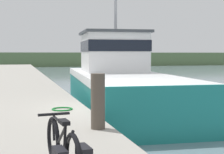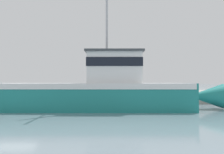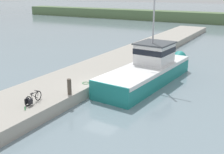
{
  "view_description": "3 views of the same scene",
  "coord_description": "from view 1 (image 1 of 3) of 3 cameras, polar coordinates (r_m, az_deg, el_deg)",
  "views": [
    {
      "loc": [
        -2.71,
        -9.33,
        2.38
      ],
      "look_at": [
        -0.02,
        0.29,
        1.7
      ],
      "focal_mm": 55.0,
      "sensor_mm": 36.0,
      "label": 1
    },
    {
      "loc": [
        14.71,
        5.06,
        1.62
      ],
      "look_at": [
        0.38,
        6.11,
        1.95
      ],
      "focal_mm": 35.0,
      "sensor_mm": 36.0,
      "label": 2
    },
    {
      "loc": [
        10.64,
        -17.19,
        7.9
      ],
      "look_at": [
        0.21,
        1.02,
        1.35
      ],
      "focal_mm": 45.0,
      "sensor_mm": 36.0,
      "label": 3
    }
  ],
  "objects": [
    {
      "name": "bicycle_touring",
      "position": [
        4.32,
        -7.78,
        -12.25
      ],
      "size": [
        0.54,
        1.67,
        0.71
      ],
      "rotation": [
        0.0,
        0.0,
        0.11
      ],
      "color": "black",
      "rests_on": "dock_pier"
    },
    {
      "name": "hose_coil",
      "position": [
        9.45,
        -8.27,
        -5.28
      ],
      "size": [
        0.57,
        0.57,
        0.04
      ],
      "primitive_type": "torus",
      "color": "#197A2D",
      "rests_on": "dock_pier"
    },
    {
      "name": "mooring_post",
      "position": [
        6.95,
        -2.36,
        -4.05
      ],
      "size": [
        0.29,
        0.29,
        1.12
      ],
      "primitive_type": "cylinder",
      "color": "#51473D",
      "rests_on": "dock_pier"
    },
    {
      "name": "fishing_boat_main",
      "position": [
        15.3,
        0.87,
        -0.47
      ],
      "size": [
        4.32,
        13.98,
        9.66
      ],
      "rotation": [
        0.0,
        0.0,
        -0.08
      ],
      "color": "teal",
      "rests_on": "ground_plane"
    },
    {
      "name": "far_shoreline",
      "position": [
        72.21,
        11.37,
        2.98
      ],
      "size": [
        180.0,
        5.0,
        2.57
      ],
      "primitive_type": "cube",
      "color": "#567047",
      "rests_on": "ground_plane"
    },
    {
      "name": "ground_plane",
      "position": [
        10.0,
        0.6,
        -9.87
      ],
      "size": [
        320.0,
        320.0,
        0.0
      ],
      "primitive_type": "plane",
      "color": "gray"
    }
  ]
}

